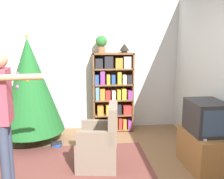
# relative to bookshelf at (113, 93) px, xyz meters

# --- Properties ---
(wall_back) EXTENTS (8.00, 0.10, 2.60)m
(wall_back) POSITION_rel_bookshelf_xyz_m (-0.56, 0.25, 0.52)
(wall_back) COLOR silver
(wall_back) RESTS_ON ground_plane
(area_rug) EXTENTS (2.67, 1.98, 0.01)m
(area_rug) POSITION_rel_bookshelf_xyz_m (-0.95, -1.70, -0.78)
(area_rug) COLOR brown
(area_rug) RESTS_ON ground_plane
(bookshelf) EXTENTS (0.80, 0.34, 1.57)m
(bookshelf) POSITION_rel_bookshelf_xyz_m (0.00, 0.00, 0.00)
(bookshelf) COLOR brown
(bookshelf) RESTS_ON ground_plane
(tv_stand) EXTENTS (0.47, 0.83, 0.54)m
(tv_stand) POSITION_rel_bookshelf_xyz_m (1.10, -1.69, -0.51)
(tv_stand) COLOR #996638
(tv_stand) RESTS_ON ground_plane
(television) EXTENTS (0.44, 0.57, 0.45)m
(television) POSITION_rel_bookshelf_xyz_m (1.10, -1.69, -0.02)
(television) COLOR #28282D
(television) RESTS_ON tv_stand
(game_remote) EXTENTS (0.04, 0.12, 0.02)m
(game_remote) POSITION_rel_bookshelf_xyz_m (0.96, -1.94, -0.23)
(game_remote) COLOR white
(game_remote) RESTS_ON tv_stand
(christmas_tree) EXTENTS (1.14, 1.14, 1.92)m
(christmas_tree) POSITION_rel_bookshelf_xyz_m (-1.50, -0.45, 0.25)
(christmas_tree) COLOR #4C3323
(christmas_tree) RESTS_ON ground_plane
(armchair) EXTENTS (0.64, 0.63, 0.92)m
(armchair) POSITION_rel_bookshelf_xyz_m (-0.35, -1.49, -0.46)
(armchair) COLOR #7A6B5B
(armchair) RESTS_ON ground_plane
(standing_person) EXTENTS (0.66, 0.47, 1.68)m
(standing_person) POSITION_rel_bookshelf_xyz_m (-1.49, -1.92, 0.22)
(standing_person) COLOR #38425B
(standing_person) RESTS_ON ground_plane
(potted_plant) EXTENTS (0.22, 0.22, 0.33)m
(potted_plant) POSITION_rel_bookshelf_xyz_m (-0.22, 0.01, 0.98)
(potted_plant) COLOR #935B38
(potted_plant) RESTS_ON bookshelf
(table_lamp) EXTENTS (0.20, 0.20, 0.18)m
(table_lamp) POSITION_rel_bookshelf_xyz_m (0.23, 0.01, 0.89)
(table_lamp) COLOR #473828
(table_lamp) RESTS_ON bookshelf
(book_pile_near_tree) EXTENTS (0.18, 0.14, 0.09)m
(book_pile_near_tree) POSITION_rel_bookshelf_xyz_m (-1.05, -0.72, -0.74)
(book_pile_near_tree) COLOR #284C93
(book_pile_near_tree) RESTS_ON ground_plane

